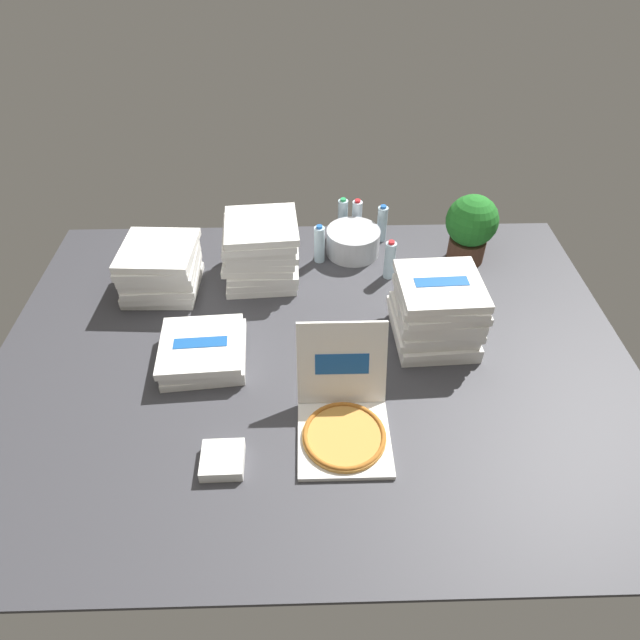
{
  "coord_description": "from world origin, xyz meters",
  "views": [
    {
      "loc": [
        -0.02,
        -1.96,
        1.98
      ],
      "look_at": [
        0.04,
        0.1,
        0.14
      ],
      "focal_mm": 30.84,
      "sensor_mm": 36.0,
      "label": 1
    }
  ],
  "objects_px": {
    "pizza_stack_left_near": "(203,351)",
    "water_bottle_1": "(343,216)",
    "pizza_stack_center_near": "(161,269)",
    "pizza_stack_right_far": "(261,250)",
    "ice_bucket": "(353,242)",
    "napkin_pile": "(223,460)",
    "water_bottle_0": "(357,218)",
    "open_pizza_box": "(344,417)",
    "pizza_stack_right_mid": "(437,311)",
    "water_bottle_4": "(390,260)",
    "water_bottle_3": "(382,224)",
    "potted_plant": "(471,227)",
    "water_bottle_2": "(319,244)"
  },
  "relations": [
    {
      "from": "pizza_stack_center_near",
      "to": "water_bottle_1",
      "type": "bearing_deg",
      "value": 28.43
    },
    {
      "from": "ice_bucket",
      "to": "napkin_pile",
      "type": "bearing_deg",
      "value": -113.03
    },
    {
      "from": "ice_bucket",
      "to": "napkin_pile",
      "type": "height_order",
      "value": "ice_bucket"
    },
    {
      "from": "pizza_stack_right_mid",
      "to": "pizza_stack_center_near",
      "type": "bearing_deg",
      "value": 163.06
    },
    {
      "from": "water_bottle_1",
      "to": "water_bottle_4",
      "type": "bearing_deg",
      "value": -63.23
    },
    {
      "from": "pizza_stack_right_far",
      "to": "napkin_pile",
      "type": "bearing_deg",
      "value": -94.46
    },
    {
      "from": "pizza_stack_left_near",
      "to": "water_bottle_4",
      "type": "distance_m",
      "value": 1.2
    },
    {
      "from": "open_pizza_box",
      "to": "water_bottle_0",
      "type": "relative_size",
      "value": 2.14
    },
    {
      "from": "water_bottle_4",
      "to": "napkin_pile",
      "type": "bearing_deg",
      "value": -123.49
    },
    {
      "from": "pizza_stack_right_mid",
      "to": "water_bottle_1",
      "type": "bearing_deg",
      "value": 112.03
    },
    {
      "from": "open_pizza_box",
      "to": "water_bottle_2",
      "type": "height_order",
      "value": "open_pizza_box"
    },
    {
      "from": "water_bottle_0",
      "to": "pizza_stack_right_far",
      "type": "bearing_deg",
      "value": -142.85
    },
    {
      "from": "ice_bucket",
      "to": "napkin_pile",
      "type": "xyz_separation_m",
      "value": [
        -0.65,
        -1.52,
        -0.05
      ]
    },
    {
      "from": "open_pizza_box",
      "to": "ice_bucket",
      "type": "relative_size",
      "value": 1.61
    },
    {
      "from": "water_bottle_3",
      "to": "pizza_stack_center_near",
      "type": "bearing_deg",
      "value": -159.79
    },
    {
      "from": "pizza_stack_center_near",
      "to": "pizza_stack_right_far",
      "type": "bearing_deg",
      "value": 11.09
    },
    {
      "from": "pizza_stack_right_far",
      "to": "ice_bucket",
      "type": "relative_size",
      "value": 1.36
    },
    {
      "from": "water_bottle_1",
      "to": "water_bottle_3",
      "type": "relative_size",
      "value": 1.0
    },
    {
      "from": "open_pizza_box",
      "to": "water_bottle_1",
      "type": "relative_size",
      "value": 2.14
    },
    {
      "from": "pizza_stack_left_near",
      "to": "water_bottle_1",
      "type": "relative_size",
      "value": 1.77
    },
    {
      "from": "pizza_stack_right_mid",
      "to": "water_bottle_2",
      "type": "distance_m",
      "value": 0.91
    },
    {
      "from": "pizza_stack_left_near",
      "to": "ice_bucket",
      "type": "bearing_deg",
      "value": 48.68
    },
    {
      "from": "potted_plant",
      "to": "napkin_pile",
      "type": "height_order",
      "value": "potted_plant"
    },
    {
      "from": "pizza_stack_left_near",
      "to": "potted_plant",
      "type": "distance_m",
      "value": 1.71
    },
    {
      "from": "napkin_pile",
      "to": "water_bottle_1",
      "type": "bearing_deg",
      "value": 71.28
    },
    {
      "from": "pizza_stack_left_near",
      "to": "napkin_pile",
      "type": "xyz_separation_m",
      "value": [
        0.16,
        -0.61,
        -0.03
      ]
    },
    {
      "from": "pizza_stack_right_far",
      "to": "water_bottle_1",
      "type": "bearing_deg",
      "value": 42.98
    },
    {
      "from": "water_bottle_2",
      "to": "water_bottle_3",
      "type": "distance_m",
      "value": 0.46
    },
    {
      "from": "pizza_stack_right_mid",
      "to": "water_bottle_4",
      "type": "height_order",
      "value": "pizza_stack_right_mid"
    },
    {
      "from": "water_bottle_1",
      "to": "pizza_stack_right_far",
      "type": "bearing_deg",
      "value": -137.02
    },
    {
      "from": "pizza_stack_right_mid",
      "to": "pizza_stack_right_far",
      "type": "bearing_deg",
      "value": 148.45
    },
    {
      "from": "water_bottle_1",
      "to": "napkin_pile",
      "type": "distance_m",
      "value": 1.86
    },
    {
      "from": "pizza_stack_left_near",
      "to": "pizza_stack_right_mid",
      "type": "bearing_deg",
      "value": 6.41
    },
    {
      "from": "water_bottle_2",
      "to": "potted_plant",
      "type": "distance_m",
      "value": 0.9
    },
    {
      "from": "water_bottle_4",
      "to": "potted_plant",
      "type": "distance_m",
      "value": 0.53
    },
    {
      "from": "water_bottle_0",
      "to": "open_pizza_box",
      "type": "bearing_deg",
      "value": -96.37
    },
    {
      "from": "water_bottle_3",
      "to": "napkin_pile",
      "type": "distance_m",
      "value": 1.87
    },
    {
      "from": "pizza_stack_right_mid",
      "to": "water_bottle_4",
      "type": "xyz_separation_m",
      "value": [
        -0.17,
        0.53,
        -0.06
      ]
    },
    {
      "from": "pizza_stack_center_near",
      "to": "water_bottle_2",
      "type": "relative_size",
      "value": 1.74
    },
    {
      "from": "ice_bucket",
      "to": "pizza_stack_center_near",
      "type": "bearing_deg",
      "value": -163.09
    },
    {
      "from": "water_bottle_4",
      "to": "napkin_pile",
      "type": "height_order",
      "value": "water_bottle_4"
    },
    {
      "from": "open_pizza_box",
      "to": "napkin_pile",
      "type": "bearing_deg",
      "value": -161.38
    },
    {
      "from": "pizza_stack_center_near",
      "to": "water_bottle_2",
      "type": "distance_m",
      "value": 0.93
    },
    {
      "from": "open_pizza_box",
      "to": "pizza_stack_center_near",
      "type": "relative_size",
      "value": 1.24
    },
    {
      "from": "pizza_stack_center_near",
      "to": "ice_bucket",
      "type": "distance_m",
      "value": 1.16
    },
    {
      "from": "open_pizza_box",
      "to": "pizza_stack_left_near",
      "type": "bearing_deg",
      "value": 146.72
    },
    {
      "from": "water_bottle_0",
      "to": "water_bottle_1",
      "type": "xyz_separation_m",
      "value": [
        -0.09,
        0.02,
        0.0
      ]
    },
    {
      "from": "potted_plant",
      "to": "pizza_stack_left_near",
      "type": "bearing_deg",
      "value": -150.94
    },
    {
      "from": "open_pizza_box",
      "to": "water_bottle_2",
      "type": "xyz_separation_m",
      "value": [
        -0.07,
        1.27,
        0.04
      ]
    },
    {
      "from": "potted_plant",
      "to": "water_bottle_3",
      "type": "bearing_deg",
      "value": 155.01
    }
  ]
}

